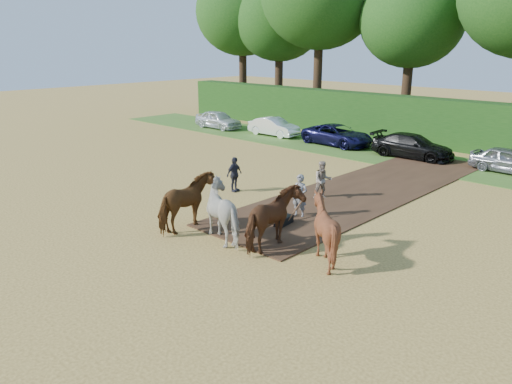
# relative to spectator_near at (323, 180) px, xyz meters

# --- Properties ---
(ground) EXTENTS (120.00, 120.00, 0.00)m
(ground) POSITION_rel_spectator_near_xyz_m (-0.82, -4.52, -0.81)
(ground) COLOR gold
(ground) RESTS_ON ground
(earth_strip) EXTENTS (4.50, 17.00, 0.05)m
(earth_strip) POSITION_rel_spectator_near_xyz_m (0.68, 2.48, -0.79)
(earth_strip) COLOR #472D1C
(earth_strip) RESTS_ON ground
(grass_verge) EXTENTS (50.00, 5.00, 0.03)m
(grass_verge) POSITION_rel_spectator_near_xyz_m (-0.82, 9.48, -0.80)
(grass_verge) COLOR #38601E
(grass_verge) RESTS_ON ground
(hedgerow) EXTENTS (46.00, 1.60, 3.00)m
(hedgerow) POSITION_rel_spectator_near_xyz_m (-0.82, 13.98, 0.69)
(hedgerow) COLOR #14380F
(hedgerow) RESTS_ON ground
(spectator_near) EXTENTS (0.98, 1.00, 1.62)m
(spectator_near) POSITION_rel_spectator_near_xyz_m (0.00, 0.00, 0.00)
(spectator_near) COLOR #BBAB93
(spectator_near) RESTS_ON ground
(spectator_far) EXTENTS (0.44, 0.94, 1.56)m
(spectator_far) POSITION_rel_spectator_near_xyz_m (-3.47, -1.80, -0.03)
(spectator_far) COLOR #22242E
(spectator_far) RESTS_ON ground
(plough_team) EXTENTS (6.61, 5.24, 1.99)m
(plough_team) POSITION_rel_spectator_near_xyz_m (1.28, -5.53, 0.17)
(plough_team) COLOR brown
(plough_team) RESTS_ON ground
(parked_cars) EXTENTS (35.41, 3.64, 1.41)m
(parked_cars) POSITION_rel_spectator_near_xyz_m (-0.81, 9.55, -0.14)
(parked_cars) COLOR silver
(parked_cars) RESTS_ON ground
(treeline) EXTENTS (48.70, 10.60, 14.21)m
(treeline) POSITION_rel_spectator_near_xyz_m (-2.51, 17.17, 8.16)
(treeline) COLOR #382616
(treeline) RESTS_ON ground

